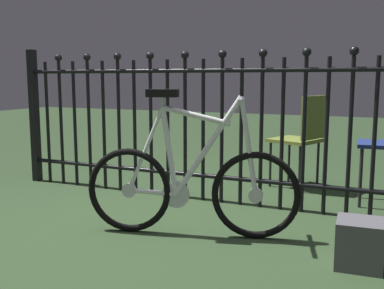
# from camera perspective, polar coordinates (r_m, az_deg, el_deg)

# --- Properties ---
(ground_plane) EXTENTS (20.00, 20.00, 0.00)m
(ground_plane) POSITION_cam_1_polar(r_m,az_deg,el_deg) (3.18, -3.76, -10.26)
(ground_plane) COLOR #2A3E24
(iron_fence) EXTENTS (3.69, 0.07, 1.29)m
(iron_fence) POSITION_cam_1_polar(r_m,az_deg,el_deg) (3.72, 0.75, 2.79)
(iron_fence) COLOR black
(iron_fence) RESTS_ON ground
(bicycle) EXTENTS (1.35, 0.48, 0.95)m
(bicycle) POSITION_cam_1_polar(r_m,az_deg,el_deg) (2.92, -0.17, -5.04)
(bicycle) COLOR black
(bicycle) RESTS_ON ground
(chair_olive) EXTENTS (0.51, 0.51, 0.86)m
(chair_olive) POSITION_cam_1_polar(r_m,az_deg,el_deg) (4.27, 13.82, 1.42)
(chair_olive) COLOR black
(chair_olive) RESTS_ON ground
(display_crate) EXTENTS (0.26, 0.26, 0.26)m
(display_crate) POSITION_cam_1_polar(r_m,az_deg,el_deg) (2.65, 20.36, -11.64)
(display_crate) COLOR #4C4C51
(display_crate) RESTS_ON ground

